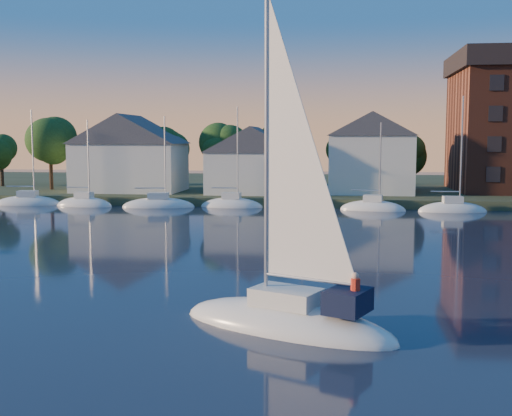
% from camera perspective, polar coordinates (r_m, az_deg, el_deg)
% --- Properties ---
extents(ground, '(260.00, 260.00, 0.00)m').
position_cam_1_polar(ground, '(22.21, -4.42, -13.99)').
color(ground, black).
rests_on(ground, ground).
extents(shoreline_land, '(160.00, 50.00, 2.00)m').
position_cam_1_polar(shoreline_land, '(95.79, 4.85, 1.60)').
color(shoreline_land, '#303A22').
rests_on(shoreline_land, ground).
extents(wooden_dock, '(120.00, 3.00, 1.00)m').
position_cam_1_polar(wooden_dock, '(72.92, 4.01, 0.16)').
color(wooden_dock, brown).
rests_on(wooden_dock, ground).
extents(clubhouse_west, '(13.65, 9.45, 9.64)m').
position_cam_1_polar(clubhouse_west, '(82.71, -11.14, 4.90)').
color(clubhouse_west, white).
rests_on(clubhouse_west, shoreline_land).
extents(clubhouse_centre, '(11.55, 8.40, 8.08)m').
position_cam_1_polar(clubhouse_centre, '(78.11, -0.14, 4.36)').
color(clubhouse_centre, white).
rests_on(clubhouse_centre, shoreline_land).
extents(clubhouse_east, '(10.50, 8.40, 9.80)m').
position_cam_1_polar(clubhouse_east, '(79.48, 10.14, 4.92)').
color(clubhouse_east, white).
rests_on(clubhouse_east, shoreline_land).
extents(tree_line, '(93.40, 5.40, 8.90)m').
position_cam_1_polar(tree_line, '(83.42, 5.89, 5.84)').
color(tree_line, '#372519').
rests_on(tree_line, shoreline_land).
extents(moored_fleet, '(63.50, 2.40, 12.05)m').
position_cam_1_polar(moored_fleet, '(71.68, -5.75, 0.12)').
color(moored_fleet, silver).
rests_on(moored_fleet, ground).
extents(hero_sailboat, '(9.99, 6.75, 14.81)m').
position_cam_1_polar(hero_sailboat, '(26.20, 2.99, -9.40)').
color(hero_sailboat, silver).
rests_on(hero_sailboat, ground).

